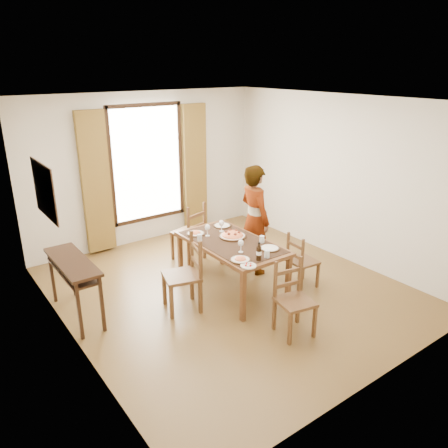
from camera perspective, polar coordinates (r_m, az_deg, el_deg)
ground at (r=6.53m, az=0.59°, el=-8.48°), size 5.00×5.00×0.00m
room_shell at (r=6.04m, az=-0.12°, el=4.93°), size 4.60×5.10×2.74m
console_table at (r=5.90m, az=-19.14°, el=-5.52°), size 0.38×1.20×0.80m
dining_table at (r=6.24m, az=0.97°, el=-2.87°), size 0.92×1.67×0.76m
chair_west at (r=5.86m, az=-5.21°, el=-6.81°), size 0.56×0.56×1.03m
chair_north at (r=7.30m, az=-4.50°, el=-1.26°), size 0.54×0.54×1.01m
chair_south at (r=5.43m, az=9.07°, el=-9.90°), size 0.48×0.48×0.93m
chair_east at (r=6.53m, az=10.08°, el=-4.95°), size 0.40×0.40×0.84m
man at (r=6.78m, az=4.02°, el=0.59°), size 0.70×0.52×1.72m
plate_sw at (r=5.62m, az=2.14°, el=-4.53°), size 0.27×0.27×0.05m
plate_se at (r=5.99m, az=5.98°, el=-3.03°), size 0.27×0.27×0.05m
plate_nw at (r=6.48m, az=-3.72°, el=-1.11°), size 0.27×0.27×0.05m
plate_ne at (r=6.78m, az=-0.25°, el=-0.08°), size 0.27×0.27×0.05m
pasta_platter at (r=6.35m, az=1.12°, el=-1.29°), size 0.40×0.40×0.10m
caprese_plate at (r=5.47m, az=3.20°, el=-5.36°), size 0.20×0.20×0.04m
wine_glass_a at (r=5.83m, az=2.21°, el=-2.88°), size 0.08×0.08×0.18m
wine_glass_b at (r=6.54m, az=-0.33°, el=-0.23°), size 0.08×0.08×0.18m
wine_glass_c at (r=6.38m, az=-2.17°, el=-0.80°), size 0.08×0.08×0.18m
tumbler_a at (r=6.18m, az=4.98°, el=-2.00°), size 0.07×0.07×0.10m
tumbler_b at (r=6.22m, az=-3.20°, el=-1.79°), size 0.07×0.07×0.10m
tumbler_c at (r=5.72m, az=5.64°, el=-3.90°), size 0.07×0.07×0.10m
wine_bottle at (r=5.61m, az=4.58°, el=-3.56°), size 0.07×0.07×0.25m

